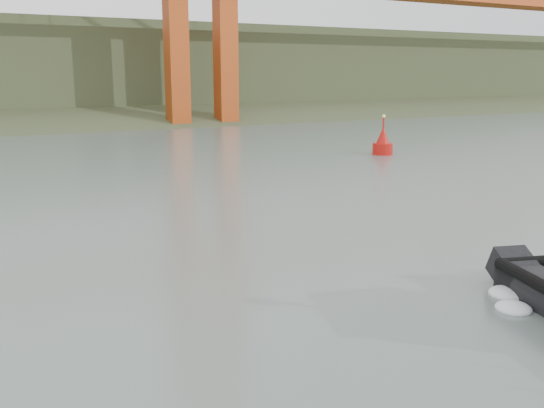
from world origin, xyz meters
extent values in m
plane|color=#54645E|center=(0.00, 0.00, 0.00)|extent=(400.00, 400.00, 0.00)
cube|color=#364527|center=(0.00, 92.00, 0.00)|extent=(500.00, 44.72, 16.25)
cube|color=#364527|center=(0.00, 120.00, 6.00)|extent=(500.00, 70.00, 18.00)
cube|color=#364527|center=(0.00, 145.00, 11.00)|extent=(500.00, 60.00, 16.00)
cylinder|color=#B4110C|center=(24.44, 34.24, 0.45)|extent=(2.01, 2.01, 1.34)
cone|color=#B4110C|center=(24.44, 34.24, 1.79)|extent=(1.56, 1.56, 2.01)
cylinder|color=#B4110C|center=(24.44, 34.24, 3.13)|extent=(0.18, 0.18, 1.12)
sphere|color=#E5D87F|center=(24.44, 34.24, 3.79)|extent=(0.33, 0.33, 0.33)
camera|label=1|loc=(-14.13, -13.16, 7.96)|focal=40.00mm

